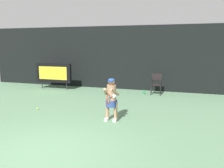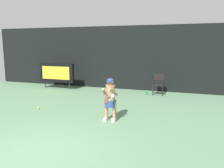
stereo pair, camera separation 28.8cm
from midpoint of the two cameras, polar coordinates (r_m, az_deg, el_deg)
name	(u,v)px [view 2 (the right image)]	position (r m, az deg, el deg)	size (l,w,h in m)	color
ground	(30,157)	(5.84, -18.29, -16.89)	(18.00, 22.00, 0.03)	#608864
backdrop_screen	(128,58)	(13.21, 4.76, 6.45)	(18.00, 0.12, 3.66)	black
scoreboard	(57,73)	(13.77, -13.09, 2.76)	(2.20, 0.21, 1.50)	black
umpire_chair	(158,83)	(12.06, 12.18, 0.25)	(0.52, 0.44, 1.08)	black
water_bottle	(146,92)	(12.03, 9.16, -2.07)	(0.07, 0.07, 0.27)	#1B954F
tennis_player	(110,98)	(7.74, 0.61, -3.48)	(0.53, 0.61, 1.46)	white
tennis_racket	(107,99)	(7.05, -0.15, -3.82)	(0.03, 0.60, 0.31)	black
tennis_ball_loose	(38,108)	(9.74, -17.11, -5.73)	(0.07, 0.07, 0.07)	#CCDB3D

